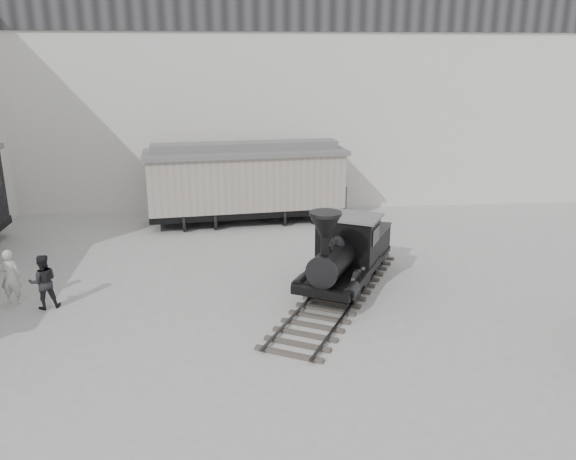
{
  "coord_description": "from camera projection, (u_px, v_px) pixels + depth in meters",
  "views": [
    {
      "loc": [
        -1.13,
        -12.0,
        6.81
      ],
      "look_at": [
        0.41,
        3.77,
        2.0
      ],
      "focal_mm": 35.0,
      "sensor_mm": 36.0,
      "label": 1
    }
  ],
  "objects": [
    {
      "name": "ground",
      "position": [
        286.0,
        355.0,
        13.51
      ],
      "size": [
        90.0,
        90.0,
        0.0
      ],
      "primitive_type": "plane",
      "color": "#9E9E9B"
    },
    {
      "name": "north_wall",
      "position": [
        256.0,
        88.0,
        26.16
      ],
      "size": [
        34.0,
        2.51,
        11.0
      ],
      "color": "silver",
      "rests_on": "ground"
    },
    {
      "name": "locomotive",
      "position": [
        345.0,
        257.0,
        17.12
      ],
      "size": [
        5.38,
        7.99,
        2.87
      ],
      "rotation": [
        0.0,
        0.0,
        -0.49
      ],
      "color": "#413B34",
      "rests_on": "ground"
    },
    {
      "name": "boxcar",
      "position": [
        246.0,
        181.0,
        24.15
      ],
      "size": [
        8.76,
        3.56,
        3.49
      ],
      "rotation": [
        0.0,
        0.0,
        0.11
      ],
      "color": "black",
      "rests_on": "ground"
    },
    {
      "name": "visitor_a",
      "position": [
        11.0,
        277.0,
        16.13
      ],
      "size": [
        0.62,
        0.42,
        1.66
      ],
      "primitive_type": "imported",
      "rotation": [
        0.0,
        0.0,
        3.1
      ],
      "color": "beige",
      "rests_on": "ground"
    },
    {
      "name": "visitor_b",
      "position": [
        43.0,
        282.0,
        15.86
      ],
      "size": [
        0.93,
        0.82,
        1.6
      ],
      "primitive_type": "imported",
      "rotation": [
        0.0,
        0.0,
        3.47
      ],
      "color": "black",
      "rests_on": "ground"
    }
  ]
}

